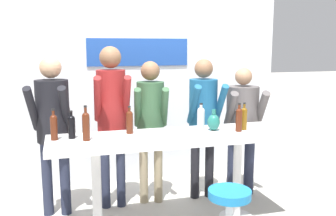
% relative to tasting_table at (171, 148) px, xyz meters
% --- Properties ---
extents(back_wall, '(3.98, 0.12, 2.59)m').
position_rel_tasting_table_xyz_m(back_wall, '(-0.00, 1.53, 0.46)').
color(back_wall, silver).
rests_on(back_wall, ground_plane).
extents(tasting_table, '(2.38, 0.66, 0.98)m').
position_rel_tasting_table_xyz_m(tasting_table, '(0.00, 0.00, 0.00)').
color(tasting_table, white).
rests_on(tasting_table, ground_plane).
extents(bar_stool, '(0.38, 0.38, 0.66)m').
position_rel_tasting_table_xyz_m(bar_stool, '(0.29, -0.76, -0.40)').
color(bar_stool, silver).
rests_on(bar_stool, ground_plane).
extents(person_far_left, '(0.48, 0.59, 1.73)m').
position_rel_tasting_table_xyz_m(person_far_left, '(-1.12, 0.63, 0.24)').
color(person_far_left, '#23283D').
rests_on(person_far_left, ground_plane).
extents(person_left, '(0.41, 0.56, 1.84)m').
position_rel_tasting_table_xyz_m(person_left, '(-0.49, 0.65, 0.33)').
color(person_left, '#23283D').
rests_on(person_left, ground_plane).
extents(person_center_left, '(0.44, 0.55, 1.67)m').
position_rel_tasting_table_xyz_m(person_center_left, '(-0.05, 0.66, 0.21)').
color(person_center_left, gray).
rests_on(person_center_left, ground_plane).
extents(person_center, '(0.42, 0.54, 1.69)m').
position_rel_tasting_table_xyz_m(person_center, '(0.59, 0.64, 0.22)').
color(person_center, black).
rests_on(person_center, ground_plane).
extents(person_center_right, '(0.52, 0.59, 1.58)m').
position_rel_tasting_table_xyz_m(person_center_right, '(1.09, 0.60, 0.13)').
color(person_center_right, '#23283D').
rests_on(person_center_right, ground_plane).
extents(wine_bottle_0, '(0.07, 0.07, 0.29)m').
position_rel_tasting_table_xyz_m(wine_bottle_0, '(0.79, 0.00, 0.27)').
color(wine_bottle_0, brown).
rests_on(wine_bottle_0, tasting_table).
extents(wine_bottle_1, '(0.08, 0.08, 0.28)m').
position_rel_tasting_table_xyz_m(wine_bottle_1, '(0.37, 0.14, 0.27)').
color(wine_bottle_1, '#B7BCC1').
rests_on(wine_bottle_1, tasting_table).
extents(wine_bottle_2, '(0.07, 0.07, 0.27)m').
position_rel_tasting_table_xyz_m(wine_bottle_2, '(-0.94, 0.11, 0.26)').
color(wine_bottle_2, black).
rests_on(wine_bottle_2, tasting_table).
extents(wine_bottle_3, '(0.07, 0.07, 0.33)m').
position_rel_tasting_table_xyz_m(wine_bottle_3, '(-0.82, -0.01, 0.29)').
color(wine_bottle_3, '#4C1E0F').
rests_on(wine_bottle_3, tasting_table).
extents(wine_bottle_4, '(0.07, 0.07, 0.28)m').
position_rel_tasting_table_xyz_m(wine_bottle_4, '(-0.38, 0.16, 0.27)').
color(wine_bottle_4, '#4C1E0F').
rests_on(wine_bottle_4, tasting_table).
extents(wine_bottle_5, '(0.07, 0.07, 0.29)m').
position_rel_tasting_table_xyz_m(wine_bottle_5, '(0.71, -0.06, 0.27)').
color(wine_bottle_5, '#4C1E0F').
rests_on(wine_bottle_5, tasting_table).
extents(wine_bottle_6, '(0.07, 0.07, 0.29)m').
position_rel_tasting_table_xyz_m(wine_bottle_6, '(-1.10, 0.09, 0.27)').
color(wine_bottle_6, '#4C1E0F').
rests_on(wine_bottle_6, tasting_table).
extents(decorative_vase, '(0.13, 0.13, 0.22)m').
position_rel_tasting_table_xyz_m(decorative_vase, '(0.48, 0.06, 0.23)').
color(decorative_vase, '#1E665B').
rests_on(decorative_vase, tasting_table).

